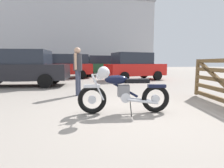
{
  "coord_description": "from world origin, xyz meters",
  "views": [
    {
      "loc": [
        -1.36,
        -3.62,
        1.13
      ],
      "look_at": [
        -0.24,
        1.32,
        0.5
      ],
      "focal_mm": 27.52,
      "sensor_mm": 36.0,
      "label": 1
    }
  ],
  "objects_px": {
    "white_estate_far": "(61,65)",
    "vintage_motorcycle": "(122,92)",
    "bystander": "(78,66)",
    "red_hatchback_near": "(134,66)",
    "silver_sedan_mid": "(106,65)",
    "pale_sedan_back": "(16,67)",
    "blue_hatchback_right": "(88,65)"
  },
  "relations": [
    {
      "from": "white_estate_far",
      "to": "vintage_motorcycle",
      "type": "bearing_deg",
      "value": 98.79
    },
    {
      "from": "vintage_motorcycle",
      "to": "bystander",
      "type": "bearing_deg",
      "value": -61.18
    },
    {
      "from": "red_hatchback_near",
      "to": "silver_sedan_mid",
      "type": "relative_size",
      "value": 0.86
    },
    {
      "from": "pale_sedan_back",
      "to": "silver_sedan_mid",
      "type": "xyz_separation_m",
      "value": [
        5.61,
        5.93,
        0.0
      ]
    },
    {
      "from": "vintage_motorcycle",
      "to": "blue_hatchback_right",
      "type": "bearing_deg",
      "value": -83.53
    },
    {
      "from": "bystander",
      "to": "white_estate_far",
      "type": "relative_size",
      "value": 0.35
    },
    {
      "from": "pale_sedan_back",
      "to": "blue_hatchback_right",
      "type": "xyz_separation_m",
      "value": [
        4.37,
        9.79,
        -0.02
      ]
    },
    {
      "from": "silver_sedan_mid",
      "to": "white_estate_far",
      "type": "relative_size",
      "value": 1.0
    },
    {
      "from": "bystander",
      "to": "blue_hatchback_right",
      "type": "xyz_separation_m",
      "value": [
        1.5,
        12.88,
        -0.1
      ]
    },
    {
      "from": "vintage_motorcycle",
      "to": "pale_sedan_back",
      "type": "distance_m",
      "value": 6.71
    },
    {
      "from": "silver_sedan_mid",
      "to": "blue_hatchback_right",
      "type": "distance_m",
      "value": 4.05
    },
    {
      "from": "vintage_motorcycle",
      "to": "blue_hatchback_right",
      "type": "distance_m",
      "value": 15.34
    },
    {
      "from": "pale_sedan_back",
      "to": "white_estate_far",
      "type": "bearing_deg",
      "value": 72.2
    },
    {
      "from": "white_estate_far",
      "to": "bystander",
      "type": "bearing_deg",
      "value": 95.67
    },
    {
      "from": "pale_sedan_back",
      "to": "silver_sedan_mid",
      "type": "height_order",
      "value": "same"
    },
    {
      "from": "pale_sedan_back",
      "to": "white_estate_far",
      "type": "xyz_separation_m",
      "value": [
        1.84,
        3.94,
        0.0
      ]
    },
    {
      "from": "vintage_motorcycle",
      "to": "white_estate_far",
      "type": "bearing_deg",
      "value": -69.77
    },
    {
      "from": "vintage_motorcycle",
      "to": "bystander",
      "type": "height_order",
      "value": "bystander"
    },
    {
      "from": "white_estate_far",
      "to": "blue_hatchback_right",
      "type": "bearing_deg",
      "value": -116.13
    },
    {
      "from": "bystander",
      "to": "silver_sedan_mid",
      "type": "bearing_deg",
      "value": -84.23
    },
    {
      "from": "vintage_motorcycle",
      "to": "white_estate_far",
      "type": "distance_m",
      "value": 9.68
    },
    {
      "from": "red_hatchback_near",
      "to": "bystander",
      "type": "bearing_deg",
      "value": -137.5
    },
    {
      "from": "silver_sedan_mid",
      "to": "bystander",
      "type": "bearing_deg",
      "value": 70.74
    },
    {
      "from": "bystander",
      "to": "white_estate_far",
      "type": "xyz_separation_m",
      "value": [
        -1.03,
        7.04,
        -0.08
      ]
    },
    {
      "from": "vintage_motorcycle",
      "to": "blue_hatchback_right",
      "type": "height_order",
      "value": "blue_hatchback_right"
    },
    {
      "from": "vintage_motorcycle",
      "to": "bystander",
      "type": "xyz_separation_m",
      "value": [
        -0.89,
        2.44,
        0.53
      ]
    },
    {
      "from": "pale_sedan_back",
      "to": "white_estate_far",
      "type": "distance_m",
      "value": 4.35
    },
    {
      "from": "bystander",
      "to": "blue_hatchback_right",
      "type": "distance_m",
      "value": 12.97
    },
    {
      "from": "silver_sedan_mid",
      "to": "white_estate_far",
      "type": "xyz_separation_m",
      "value": [
        -3.77,
        -1.98,
        0.0
      ]
    },
    {
      "from": "bystander",
      "to": "pale_sedan_back",
      "type": "distance_m",
      "value": 4.23
    },
    {
      "from": "blue_hatchback_right",
      "to": "silver_sedan_mid",
      "type": "bearing_deg",
      "value": 113.97
    },
    {
      "from": "white_estate_far",
      "to": "blue_hatchback_right",
      "type": "xyz_separation_m",
      "value": [
        2.53,
        5.84,
        -0.02
      ]
    }
  ]
}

